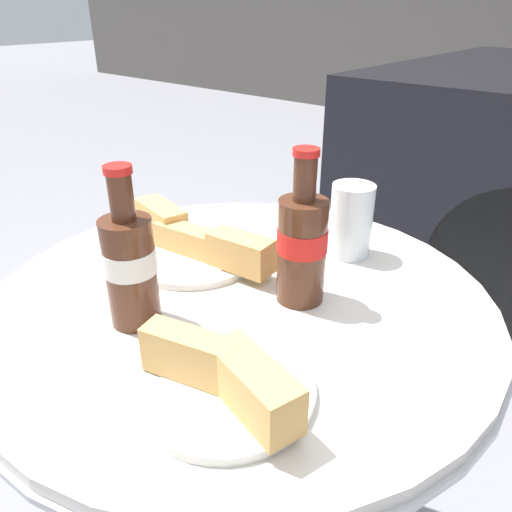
% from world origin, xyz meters
% --- Properties ---
extents(bistro_table, '(0.79, 0.79, 0.77)m').
position_xyz_m(bistro_table, '(0.00, 0.00, 0.61)').
color(bistro_table, '#B7B7BC').
rests_on(bistro_table, ground_plane).
extents(cola_bottle_left, '(0.07, 0.07, 0.23)m').
position_xyz_m(cola_bottle_left, '(0.08, 0.05, 0.86)').
color(cola_bottle_left, '#4C2819').
rests_on(cola_bottle_left, bistro_table).
extents(cola_bottle_right, '(0.07, 0.07, 0.23)m').
position_xyz_m(cola_bottle_right, '(-0.06, -0.15, 0.86)').
color(cola_bottle_right, '#4C2819').
rests_on(cola_bottle_right, bistro_table).
extents(drinking_glass, '(0.07, 0.07, 0.13)m').
position_xyz_m(drinking_glass, '(0.05, 0.23, 0.83)').
color(drinking_glass, silver).
rests_on(drinking_glass, bistro_table).
extents(lunch_plate_near, '(0.33, 0.22, 0.07)m').
position_xyz_m(lunch_plate_near, '(-0.14, 0.04, 0.80)').
color(lunch_plate_near, silver).
rests_on(lunch_plate_near, bistro_table).
extents(lunch_plate_far, '(0.22, 0.21, 0.07)m').
position_xyz_m(lunch_plate_far, '(0.14, -0.18, 0.80)').
color(lunch_plate_far, silver).
rests_on(lunch_plate_far, bistro_table).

